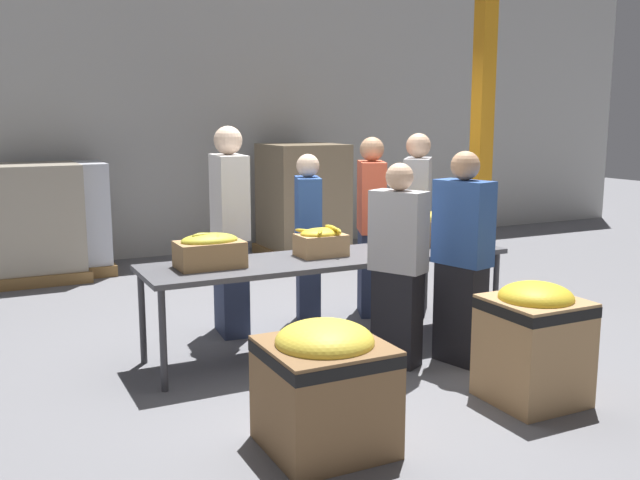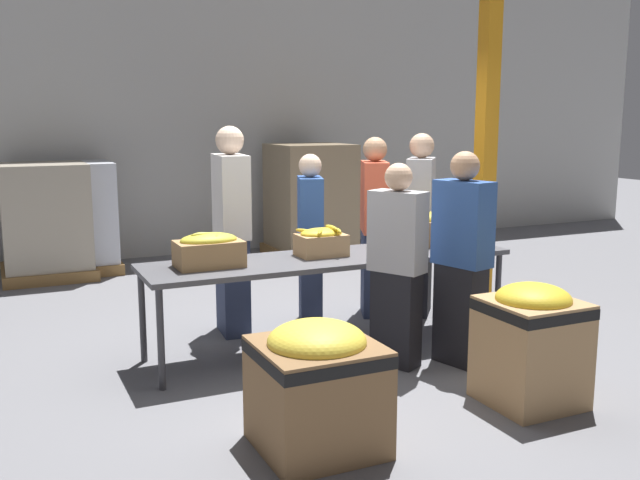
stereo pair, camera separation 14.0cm
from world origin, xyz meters
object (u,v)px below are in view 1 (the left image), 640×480
banana_box_2 (431,228)px  donation_bin_1 (534,339)px  volunteer_5 (462,260)px  pallet_stack_2 (303,201)px  pallet_stack_1 (37,223)px  volunteer_2 (308,240)px  volunteer_4 (417,225)px  support_pillar (483,102)px  banana_box_1 (321,241)px  pallet_stack_0 (68,219)px  banana_box_0 (210,250)px  donation_bin_0 (325,382)px  volunteer_0 (371,228)px  volunteer_1 (230,233)px  volunteer_3 (398,266)px  sorting_table (330,262)px

banana_box_2 → donation_bin_1: (-0.33, -1.65, -0.48)m
volunteer_5 → pallet_stack_2: volunteer_5 is taller
pallet_stack_1 → pallet_stack_2: (3.33, -0.11, 0.08)m
volunteer_2 → volunteer_4: bearing=100.7°
support_pillar → banana_box_1: bearing=-166.0°
volunteer_5 → pallet_stack_0: bearing=11.1°
support_pillar → pallet_stack_0: support_pillar is taller
banana_box_0 → pallet_stack_0: (-0.52, 3.89, -0.24)m
pallet_stack_2 → donation_bin_0: bearing=-113.8°
banana_box_1 → pallet_stack_0: 4.13m
volunteer_0 → support_pillar: size_ratio=0.42×
pallet_stack_0 → banana_box_1: bearing=-69.3°
volunteer_0 → donation_bin_1: 2.35m
volunteer_0 → donation_bin_0: (-1.65, -2.31, -0.44)m
banana_box_2 → donation_bin_0: size_ratio=0.56×
pallet_stack_0 → pallet_stack_1: 0.40m
volunteer_1 → donation_bin_1: size_ratio=2.22×
volunteer_1 → pallet_stack_1: 3.28m
banana_box_1 → support_pillar: 2.32m
volunteer_1 → volunteer_4: bearing=90.9°
banana_box_1 → volunteer_0: bearing=38.6°
pallet_stack_2 → volunteer_0: bearing=-102.5°
banana_box_1 → banana_box_2: 1.08m
pallet_stack_0 → donation_bin_1: bearing=-68.0°
volunteer_3 → volunteer_0: bearing=-50.3°
banana_box_2 → donation_bin_0: 2.55m
banana_box_0 → volunteer_1: bearing=60.3°
volunteer_5 → banana_box_1: bearing=30.4°
banana_box_2 → pallet_stack_1: bearing=128.4°
donation_bin_1 → support_pillar: (1.22, 2.11, 1.57)m
banana_box_1 → volunteer_0: size_ratio=0.23×
volunteer_1 → banana_box_1: bearing=43.0°
volunteer_1 → pallet_stack_2: 3.55m
banana_box_0 → volunteer_4: bearing=14.4°
volunteer_4 → volunteer_1: bearing=-56.0°
banana_box_0 → banana_box_1: bearing=1.8°
banana_box_2 → volunteer_0: (-0.21, 0.66, -0.07)m
support_pillar → volunteer_5: bearing=-132.7°
volunteer_3 → sorting_table: bearing=-1.0°
volunteer_3 → volunteer_1: bearing=5.4°
volunteer_1 → donation_bin_0: size_ratio=2.40×
sorting_table → pallet_stack_0: (-1.51, 3.91, -0.06)m
pallet_stack_1 → donation_bin_0: bearing=-79.0°
volunteer_1 → volunteer_4: 1.81m
volunteer_3 → volunteer_2: bearing=-23.0°
donation_bin_0 → volunteer_2: bearing=66.7°
banana_box_2 → banana_box_1: bearing=-178.1°
banana_box_1 → donation_bin_0: 1.86m
sorting_table → volunteer_5: 1.05m
volunteer_4 → volunteer_5: size_ratio=1.06×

